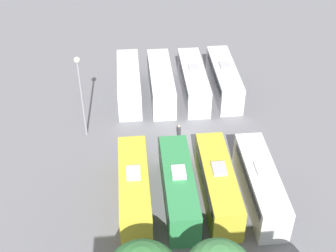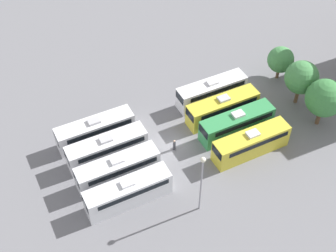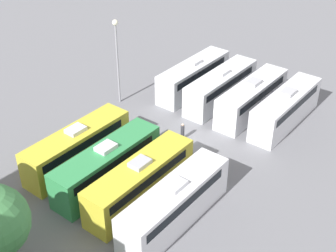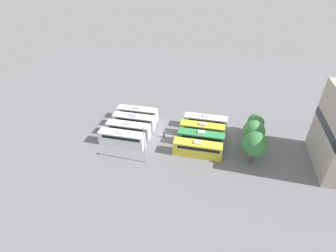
# 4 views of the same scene
# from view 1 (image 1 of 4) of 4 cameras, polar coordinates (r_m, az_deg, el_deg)

# --- Properties ---
(ground_plane) EXTENTS (120.31, 120.31, 0.00)m
(ground_plane) POSITION_cam_1_polar(r_m,az_deg,el_deg) (49.08, 2.13, -1.58)
(ground_plane) COLOR slate
(bus_0) EXTENTS (2.61, 10.55, 3.70)m
(bus_0) POSITION_cam_1_polar(r_m,az_deg,el_deg) (55.96, 6.85, 5.83)
(bus_0) COLOR silver
(bus_0) RESTS_ON ground_plane
(bus_1) EXTENTS (2.61, 10.55, 3.70)m
(bus_1) POSITION_cam_1_polar(r_m,az_deg,el_deg) (55.16, 3.11, 5.56)
(bus_1) COLOR white
(bus_1) RESTS_ON ground_plane
(bus_2) EXTENTS (2.61, 10.55, 3.70)m
(bus_2) POSITION_cam_1_polar(r_m,az_deg,el_deg) (54.84, -0.85, 5.41)
(bus_2) COLOR silver
(bus_2) RESTS_ON ground_plane
(bus_3) EXTENTS (2.61, 10.55, 3.70)m
(bus_3) POSITION_cam_1_polar(r_m,az_deg,el_deg) (54.93, -4.80, 5.33)
(bus_3) COLOR silver
(bus_3) RESTS_ON ground_plane
(bus_4) EXTENTS (2.61, 10.55, 3.70)m
(bus_4) POSITION_cam_1_polar(r_m,az_deg,el_deg) (42.20, 11.19, -6.89)
(bus_4) COLOR white
(bus_4) RESTS_ON ground_plane
(bus_5) EXTENTS (2.61, 10.55, 3.70)m
(bus_5) POSITION_cam_1_polar(r_m,az_deg,el_deg) (41.68, 6.10, -6.93)
(bus_5) COLOR gold
(bus_5) RESTS_ON ground_plane
(bus_6) EXTENTS (2.61, 10.55, 3.70)m
(bus_6) POSITION_cam_1_polar(r_m,az_deg,el_deg) (41.14, 1.29, -7.40)
(bus_6) COLOR #338C4C
(bus_6) RESTS_ON ground_plane
(bus_7) EXTENTS (2.61, 10.55, 3.70)m
(bus_7) POSITION_cam_1_polar(r_m,az_deg,el_deg) (41.17, -4.14, -7.47)
(bus_7) COLOR gold
(bus_7) RESTS_ON ground_plane
(worker_person) EXTENTS (0.36, 0.36, 1.73)m
(worker_person) POSITION_cam_1_polar(r_m,az_deg,el_deg) (48.64, 1.35, -0.78)
(worker_person) COLOR #333338
(worker_person) RESTS_ON ground_plane
(light_pole) EXTENTS (0.60, 0.60, 9.25)m
(light_pole) POSITION_cam_1_polar(r_m,az_deg,el_deg) (46.98, -10.65, 4.92)
(light_pole) COLOR gray
(light_pole) RESTS_ON ground_plane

